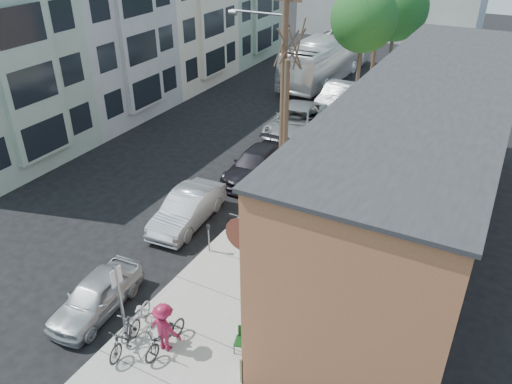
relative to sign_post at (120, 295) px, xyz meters
The scene contains 26 objects.
ground 5.94m from the sign_post, 114.58° to the left, with size 120.00×120.00×0.00m, color black.
sidewalk 16.34m from the sign_post, 83.28° to the left, with size 4.50×58.00×0.15m, color #A0A095.
cafe_building 12.20m from the sign_post, 56.76° to the left, with size 6.60×20.20×6.61m.
apartment_row 23.98m from the sign_post, 126.58° to the left, with size 6.30×32.00×9.00m.
sign_post is the anchor object (origin of this frame).
parking_meter_near 5.10m from the sign_post, 91.14° to the left, with size 0.14×0.14×1.24m.
parking_meter_far 13.95m from the sign_post, 90.41° to the left, with size 0.14×0.14×1.24m.
utility_pole_near 11.72m from the sign_post, 89.79° to the left, with size 3.57×0.28×10.00m.
utility_pole_far 25.97m from the sign_post, 89.78° to the left, with size 1.80×0.28×10.00m.
tree_bare 10.85m from the sign_post, 87.60° to the left, with size 0.24×0.24×6.34m.
tree_leafy_mid 21.72m from the sign_post, 88.79° to the left, with size 3.89×3.89×8.16m.
tree_leafy_far 29.28m from the sign_post, 89.11° to the left, with size 4.48×4.48×7.84m.
patio_chair_a 4.67m from the sign_post, 33.23° to the left, with size 0.50×0.50×0.88m, color #0F3610, non-canonical shape.
patio_chair_b 3.97m from the sign_post, 18.08° to the left, with size 0.50×0.50×0.88m, color #0F3610, non-canonical shape.
patron_grey 4.17m from the sign_post, 24.18° to the left, with size 0.64×0.42×1.76m, color slate.
patron_green 5.70m from the sign_post, 59.37° to the left, with size 0.80×0.62×1.65m, color #317C59.
cyclist 1.66m from the sign_post, ahead, with size 1.11×0.64×1.72m, color maroon.
cyclist_bike 1.87m from the sign_post, ahead, with size 0.65×1.87×0.98m, color black.
parked_bike_a 1.29m from the sign_post, 48.67° to the right, with size 0.49×1.75×1.05m, color black.
parked_bike_b 1.28m from the sign_post, 73.88° to the left, with size 0.62×1.78×0.94m, color gray.
car_0 2.18m from the sign_post, 162.02° to the left, with size 1.53×3.82×1.30m, color #B0B4B8.
car_1 6.93m from the sign_post, 108.17° to the left, with size 1.55×4.45×1.47m, color #B6B8BE.
car_2 11.82m from the sign_post, 97.57° to the left, with size 1.99×4.88×1.42m, color black.
car_3 17.76m from the sign_post, 96.44° to the left, with size 2.79×6.04×1.68m, color gray.
car_4 23.59m from the sign_post, 93.77° to the left, with size 1.65×4.74×1.56m, color gray.
bus 29.47m from the sign_post, 98.63° to the left, with size 2.84×12.14×3.38m, color white.
Camera 1 is at (11.39, -13.34, 12.05)m, focal length 35.00 mm.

